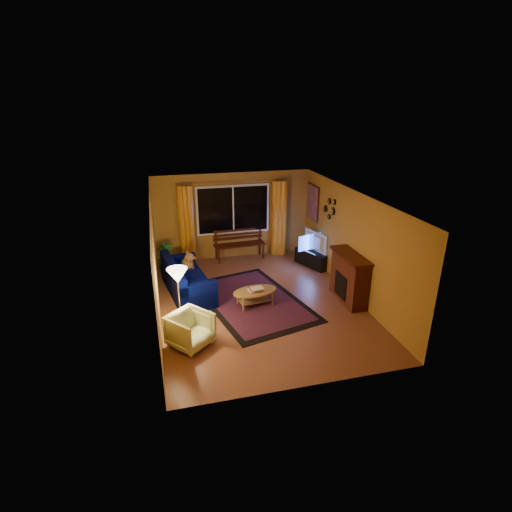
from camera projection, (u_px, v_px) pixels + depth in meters
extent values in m
cube|color=brown|center=(259.00, 303.00, 9.30)|extent=(4.50, 6.00, 0.02)
cube|color=white|center=(260.00, 197.00, 8.37)|extent=(4.50, 6.00, 0.02)
cube|color=#B47F2F|center=(233.00, 216.00, 11.54)|extent=(4.50, 0.02, 2.50)
cube|color=#B47F2F|center=(155.00, 262.00, 8.32)|extent=(0.02, 6.00, 2.50)
cube|color=#B47F2F|center=(352.00, 244.00, 9.35)|extent=(0.02, 6.00, 2.50)
cube|color=black|center=(233.00, 210.00, 11.41)|extent=(2.00, 0.02, 1.30)
cylinder|color=#BF8C3F|center=(233.00, 182.00, 11.07)|extent=(3.20, 0.03, 0.03)
cylinder|color=orange|center=(187.00, 225.00, 11.16)|extent=(0.36, 0.36, 2.24)
cylinder|color=orange|center=(279.00, 218.00, 11.78)|extent=(0.36, 0.36, 2.24)
cube|color=#351106|center=(240.00, 252.00, 11.72)|extent=(1.51, 0.52, 0.45)
imported|color=#235B1E|center=(166.00, 257.00, 10.81)|extent=(0.61, 0.61, 0.82)
cube|color=#000434|center=(188.00, 278.00, 9.59)|extent=(1.19, 2.15, 0.82)
imported|color=beige|center=(190.00, 328.00, 7.57)|extent=(0.98, 0.97, 0.74)
cylinder|color=#BF8C3F|center=(179.00, 301.00, 7.88)|extent=(0.28, 0.28, 1.39)
cube|color=maroon|center=(252.00, 301.00, 9.36)|extent=(2.71, 3.58, 0.02)
cylinder|color=#A27641|center=(255.00, 298.00, 9.11)|extent=(1.17, 1.17, 0.37)
cube|color=black|center=(312.00, 258.00, 11.24)|extent=(0.75, 1.13, 0.45)
imported|color=black|center=(313.00, 242.00, 11.05)|extent=(0.39, 0.95, 0.55)
cube|color=maroon|center=(349.00, 279.00, 9.20)|extent=(0.40, 1.20, 1.10)
cube|color=#E35120|center=(313.00, 202.00, 11.40)|extent=(0.04, 0.76, 0.96)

